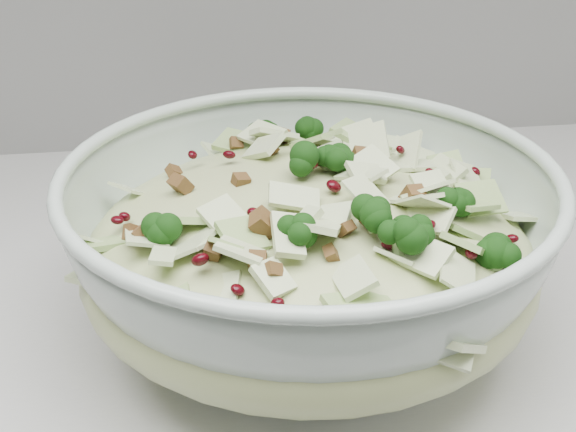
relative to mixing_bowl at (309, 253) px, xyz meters
name	(u,v)px	position (x,y,z in m)	size (l,w,h in m)	color
mixing_bowl	(309,253)	(0.00, 0.00, 0.00)	(0.39, 0.39, 0.13)	#ACBDB1
salad	(309,225)	(0.00, 0.00, 0.02)	(0.32, 0.32, 0.13)	#BAC083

